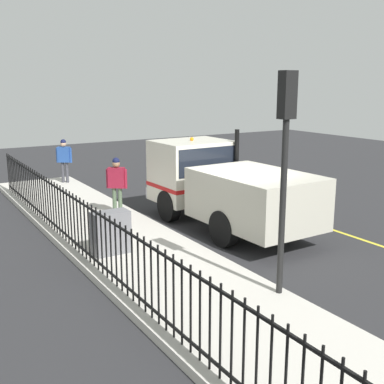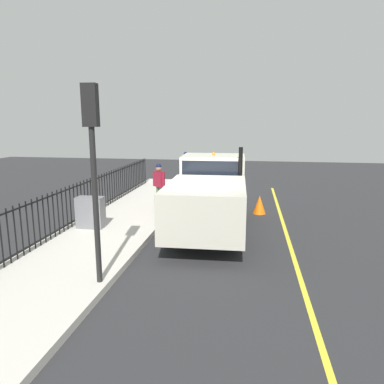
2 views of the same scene
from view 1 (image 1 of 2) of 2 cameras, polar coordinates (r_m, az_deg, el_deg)
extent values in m
plane|color=#2B2B2D|center=(13.45, 5.20, -5.36)|extent=(44.98, 44.98, 0.00)
cube|color=beige|center=(12.00, -6.19, -7.22)|extent=(3.01, 20.45, 0.17)
cube|color=yellow|center=(15.23, 13.78, -3.50)|extent=(0.12, 18.40, 0.01)
cube|color=silver|center=(15.42, -0.02, 2.52)|extent=(2.33, 1.90, 1.90)
cube|color=black|center=(15.35, -0.02, 4.06)|extent=(2.15, 1.93, 0.84)
cube|color=beige|center=(13.05, 7.39, -0.69)|extent=(2.38, 3.50, 1.36)
cube|color=silver|center=(16.40, -1.92, 0.29)|extent=(2.17, 0.27, 0.36)
cube|color=red|center=(15.50, -0.02, 1.00)|extent=(2.36, 1.92, 0.12)
cylinder|color=black|center=(14.87, -2.73, -1.62)|extent=(0.33, 0.97, 0.96)
cylinder|color=black|center=(15.96, 3.58, -0.63)|extent=(0.33, 0.97, 0.96)
cylinder|color=black|center=(12.61, 3.76, -4.28)|extent=(0.33, 0.97, 0.96)
cylinder|color=black|center=(13.88, 10.52, -2.87)|extent=(0.33, 0.97, 0.96)
sphere|color=orange|center=(15.27, -0.02, 6.22)|extent=(0.12, 0.12, 0.12)
cylinder|color=black|center=(15.14, 5.22, 3.01)|extent=(0.14, 0.14, 2.28)
cube|color=maroon|center=(15.01, -8.83, 1.67)|extent=(0.53, 0.48, 0.62)
sphere|color=#997051|center=(14.93, -8.88, 3.28)|extent=(0.23, 0.23, 0.23)
sphere|color=#14193F|center=(14.92, -8.89, 3.59)|extent=(0.22, 0.22, 0.22)
cylinder|color=#4C6047|center=(15.19, -9.06, -1.03)|extent=(0.12, 0.12, 0.84)
cylinder|color=#4C6047|center=(15.14, -8.40, -1.05)|extent=(0.12, 0.12, 0.84)
cylinder|color=maroon|center=(15.09, -9.85, 1.57)|extent=(0.09, 0.09, 0.59)
cylinder|color=maroon|center=(14.95, -7.78, 1.54)|extent=(0.09, 0.09, 0.59)
cube|color=#264C99|center=(20.30, -14.77, 4.26)|extent=(0.53, 0.47, 0.62)
sphere|color=tan|center=(20.25, -14.83, 5.45)|extent=(0.23, 0.23, 0.23)
sphere|color=#14193F|center=(20.24, -14.85, 5.68)|extent=(0.22, 0.22, 0.22)
cylinder|color=#3F3F47|center=(20.45, -14.88, 2.25)|extent=(0.12, 0.12, 0.83)
cylinder|color=#3F3F47|center=(20.39, -14.41, 2.25)|extent=(0.12, 0.12, 0.83)
cylinder|color=#264C99|center=(20.40, -15.50, 4.17)|extent=(0.09, 0.09, 0.59)
cylinder|color=#264C99|center=(20.21, -14.01, 4.18)|extent=(0.09, 0.09, 0.59)
cylinder|color=black|center=(19.52, -20.71, 2.22)|extent=(0.04, 0.04, 1.41)
cylinder|color=black|center=(19.27, -20.56, 2.10)|extent=(0.04, 0.04, 1.41)
cylinder|color=black|center=(19.02, -20.41, 1.98)|extent=(0.04, 0.04, 1.41)
cylinder|color=black|center=(18.77, -20.25, 1.86)|extent=(0.04, 0.04, 1.41)
cylinder|color=black|center=(18.52, -20.09, 1.73)|extent=(0.04, 0.04, 1.41)
cylinder|color=black|center=(18.27, -19.93, 1.60)|extent=(0.04, 0.04, 1.41)
cylinder|color=black|center=(18.02, -19.76, 1.47)|extent=(0.04, 0.04, 1.41)
cylinder|color=black|center=(17.77, -19.58, 1.33)|extent=(0.04, 0.04, 1.41)
cylinder|color=black|center=(17.52, -19.41, 1.19)|extent=(0.04, 0.04, 1.41)
cylinder|color=black|center=(17.27, -19.22, 1.04)|extent=(0.04, 0.04, 1.41)
cylinder|color=black|center=(17.02, -19.03, 0.89)|extent=(0.04, 0.04, 1.41)
cylinder|color=black|center=(16.77, -18.84, 0.74)|extent=(0.04, 0.04, 1.41)
cylinder|color=black|center=(16.52, -18.64, 0.58)|extent=(0.04, 0.04, 1.41)
cylinder|color=black|center=(16.27, -18.43, 0.42)|extent=(0.04, 0.04, 1.41)
cylinder|color=black|center=(16.03, -18.22, 0.25)|extent=(0.04, 0.04, 1.41)
cylinder|color=black|center=(15.78, -18.00, 0.07)|extent=(0.04, 0.04, 1.41)
cylinder|color=black|center=(15.53, -17.77, -0.11)|extent=(0.04, 0.04, 1.41)
cylinder|color=black|center=(15.28, -17.54, -0.29)|extent=(0.04, 0.04, 1.41)
cylinder|color=black|center=(15.04, -17.29, -0.49)|extent=(0.04, 0.04, 1.41)
cylinder|color=black|center=(14.79, -17.04, -0.68)|extent=(0.04, 0.04, 1.41)
cylinder|color=black|center=(14.55, -16.79, -0.89)|extent=(0.04, 0.04, 1.41)
cylinder|color=black|center=(14.30, -16.52, -1.10)|extent=(0.04, 0.04, 1.41)
cylinder|color=black|center=(14.06, -16.24, -1.32)|extent=(0.04, 0.04, 1.41)
cylinder|color=black|center=(13.81, -15.96, -1.55)|extent=(0.04, 0.04, 1.41)
cylinder|color=black|center=(13.57, -15.66, -1.78)|extent=(0.04, 0.04, 1.41)
cylinder|color=black|center=(13.33, -15.35, -2.02)|extent=(0.04, 0.04, 1.41)
cylinder|color=black|center=(13.09, -15.03, -2.28)|extent=(0.04, 0.04, 1.41)
cylinder|color=black|center=(12.85, -14.70, -2.54)|extent=(0.04, 0.04, 1.41)
cylinder|color=black|center=(12.61, -14.36, -2.81)|extent=(0.04, 0.04, 1.41)
cylinder|color=black|center=(12.37, -14.00, -3.09)|extent=(0.04, 0.04, 1.41)
cylinder|color=black|center=(12.13, -13.63, -3.38)|extent=(0.04, 0.04, 1.41)
cylinder|color=black|center=(11.89, -13.24, -3.69)|extent=(0.04, 0.04, 1.41)
cylinder|color=black|center=(11.65, -12.84, -4.01)|extent=(0.04, 0.04, 1.41)
cylinder|color=black|center=(11.42, -12.42, -4.34)|extent=(0.04, 0.04, 1.41)
cylinder|color=black|center=(11.18, -11.98, -4.68)|extent=(0.04, 0.04, 1.41)
cylinder|color=black|center=(10.95, -11.52, -5.04)|extent=(0.04, 0.04, 1.41)
cylinder|color=black|center=(10.71, -11.04, -5.41)|extent=(0.04, 0.04, 1.41)
cylinder|color=black|center=(10.48, -10.54, -5.80)|extent=(0.04, 0.04, 1.41)
cylinder|color=black|center=(10.25, -10.02, -6.21)|extent=(0.04, 0.04, 1.41)
cylinder|color=black|center=(10.02, -9.47, -6.63)|extent=(0.04, 0.04, 1.41)
cylinder|color=black|center=(9.80, -8.90, -7.07)|extent=(0.04, 0.04, 1.41)
cylinder|color=black|center=(9.57, -8.30, -7.54)|extent=(0.04, 0.04, 1.41)
cylinder|color=black|center=(9.35, -7.66, -8.02)|extent=(0.04, 0.04, 1.41)
cylinder|color=black|center=(9.12, -7.00, -8.53)|extent=(0.04, 0.04, 1.41)
cylinder|color=black|center=(8.90, -6.30, -9.06)|extent=(0.04, 0.04, 1.41)
cylinder|color=black|center=(8.69, -5.56, -9.62)|extent=(0.04, 0.04, 1.41)
cylinder|color=black|center=(8.47, -4.78, -10.20)|extent=(0.04, 0.04, 1.41)
cylinder|color=black|center=(8.26, -3.96, -10.82)|extent=(0.04, 0.04, 1.41)
cylinder|color=black|center=(8.05, -3.09, -11.46)|extent=(0.04, 0.04, 1.41)
cylinder|color=black|center=(7.84, -2.17, -12.13)|extent=(0.04, 0.04, 1.41)
cylinder|color=black|center=(7.64, -1.19, -12.84)|extent=(0.04, 0.04, 1.41)
cylinder|color=black|center=(7.43, -0.16, -13.58)|extent=(0.04, 0.04, 1.41)
cylinder|color=black|center=(7.24, 0.94, -14.36)|extent=(0.04, 0.04, 1.41)
cylinder|color=black|center=(7.04, 2.10, -15.17)|extent=(0.04, 0.04, 1.41)
cylinder|color=black|center=(6.86, 3.34, -16.03)|extent=(0.04, 0.04, 1.41)
cylinder|color=black|center=(6.67, 4.67, -16.92)|extent=(0.04, 0.04, 1.41)
cylinder|color=black|center=(6.49, 6.07, -17.85)|extent=(0.04, 0.04, 1.41)
cylinder|color=black|center=(6.32, 7.58, -18.83)|extent=(0.04, 0.04, 1.41)
cylinder|color=black|center=(6.15, 9.18, -19.84)|extent=(0.04, 0.04, 1.41)
cylinder|color=black|center=(5.99, 10.90, -20.90)|extent=(0.04, 0.04, 1.41)
cube|color=black|center=(11.14, -12.34, -1.60)|extent=(0.04, 17.38, 0.04)
cube|color=black|center=(11.46, -12.07, -7.06)|extent=(0.04, 17.38, 0.04)
cylinder|color=black|center=(9.17, 10.66, 0.58)|extent=(0.12, 0.12, 4.20)
cube|color=black|center=(8.98, 11.10, 11.09)|extent=(0.31, 0.23, 0.85)
sphere|color=red|center=(8.97, 11.17, 12.72)|extent=(0.16, 0.16, 0.16)
sphere|color=yellow|center=(8.98, 11.10, 11.09)|extent=(0.16, 0.16, 0.16)
sphere|color=green|center=(8.99, 11.03, 9.47)|extent=(0.16, 0.16, 0.16)
cube|color=slate|center=(11.74, -9.48, -4.69)|extent=(0.87, 0.46, 1.03)
cone|color=orange|center=(17.27, 3.51, 0.01)|extent=(0.51, 0.51, 0.73)
camera|label=2|loc=(9.23, 60.40, 3.10)|focal=33.53mm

